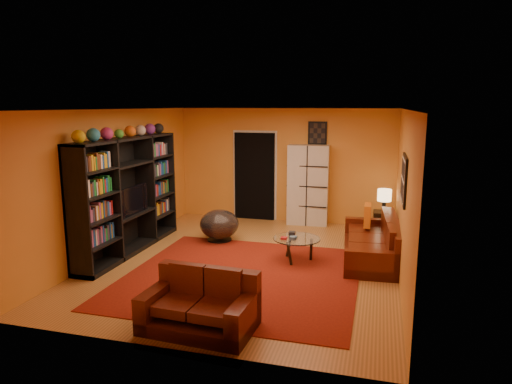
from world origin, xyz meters
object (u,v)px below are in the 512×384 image
(storage_cabinet, at_px, (308,185))
(side_table, at_px, (383,223))
(entertainment_unit, at_px, (128,195))
(table_lamp, at_px, (384,196))
(loveseat, at_px, (201,305))
(bowl_chair, at_px, (219,224))
(coffee_table, at_px, (297,241))
(tv, at_px, (129,200))
(sofa, at_px, (377,243))

(storage_cabinet, bearing_deg, side_table, -19.56)
(entertainment_unit, relative_size, table_lamp, 6.38)
(loveseat, distance_m, side_table, 5.20)
(loveseat, height_order, bowl_chair, loveseat)
(coffee_table, relative_size, storage_cabinet, 0.45)
(table_lamp, bearing_deg, side_table, 0.00)
(entertainment_unit, bearing_deg, table_lamp, 27.12)
(coffee_table, relative_size, bowl_chair, 1.05)
(loveseat, relative_size, bowl_chair, 1.77)
(storage_cabinet, height_order, table_lamp, storage_cabinet)
(storage_cabinet, height_order, bowl_chair, storage_cabinet)
(storage_cabinet, bearing_deg, tv, -137.88)
(entertainment_unit, distance_m, sofa, 4.54)
(table_lamp, bearing_deg, storage_cabinet, 163.78)
(tv, distance_m, bowl_chair, 1.84)
(side_table, distance_m, table_lamp, 0.58)
(storage_cabinet, xyz_separation_m, bowl_chair, (-1.49, -1.77, -0.57))
(sofa, xyz_separation_m, coffee_table, (-1.33, -0.52, 0.08))
(tv, bearing_deg, bowl_chair, -50.56)
(sofa, distance_m, side_table, 1.56)
(loveseat, distance_m, table_lamp, 5.23)
(entertainment_unit, bearing_deg, storage_cabinet, 44.34)
(loveseat, height_order, table_lamp, table_lamp)
(tv, bearing_deg, table_lamp, -62.02)
(coffee_table, xyz_separation_m, side_table, (1.45, 2.08, -0.12))
(storage_cabinet, distance_m, bowl_chair, 2.38)
(entertainment_unit, distance_m, side_table, 5.15)
(side_table, bearing_deg, entertainment_unit, -152.88)
(bowl_chair, xyz_separation_m, side_table, (3.15, 1.29, -0.08))
(entertainment_unit, height_order, coffee_table, entertainment_unit)
(coffee_table, xyz_separation_m, table_lamp, (1.45, 2.08, 0.46))
(entertainment_unit, xyz_separation_m, sofa, (4.41, 0.76, -0.77))
(coffee_table, xyz_separation_m, storage_cabinet, (-0.21, 2.56, 0.53))
(coffee_table, distance_m, side_table, 2.53)
(coffee_table, relative_size, table_lamp, 1.73)
(tv, height_order, coffee_table, tv)
(coffee_table, bearing_deg, side_table, 55.14)
(side_table, bearing_deg, tv, -152.02)
(bowl_chair, bearing_deg, table_lamp, 22.21)
(entertainment_unit, xyz_separation_m, side_table, (4.53, 2.32, -0.80))
(entertainment_unit, relative_size, bowl_chair, 3.88)
(entertainment_unit, distance_m, loveseat, 3.49)
(loveseat, xyz_separation_m, coffee_table, (0.69, 2.67, 0.08))
(entertainment_unit, relative_size, sofa, 1.29)
(loveseat, bearing_deg, side_table, -20.83)
(loveseat, bearing_deg, bowl_chair, 19.76)
(sofa, height_order, table_lamp, table_lamp)
(entertainment_unit, distance_m, bowl_chair, 1.86)
(storage_cabinet, relative_size, bowl_chair, 2.33)
(sofa, distance_m, table_lamp, 1.65)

